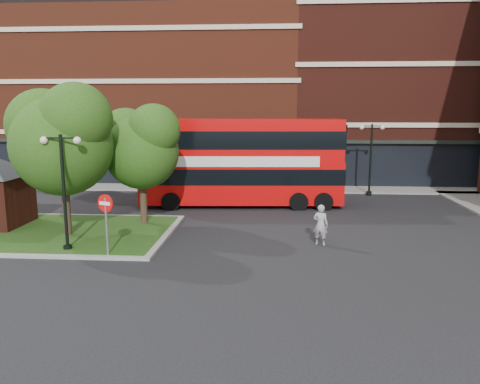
# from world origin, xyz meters

# --- Properties ---
(ground) EXTENTS (120.00, 120.00, 0.00)m
(ground) POSITION_xyz_m (0.00, 0.00, 0.00)
(ground) COLOR black
(ground) RESTS_ON ground
(pavement_far) EXTENTS (44.00, 3.00, 0.12)m
(pavement_far) POSITION_xyz_m (0.00, 16.50, 0.06)
(pavement_far) COLOR slate
(pavement_far) RESTS_ON ground
(terrace_far_left) EXTENTS (26.00, 12.00, 14.00)m
(terrace_far_left) POSITION_xyz_m (-8.00, 24.00, 7.00)
(terrace_far_left) COLOR maroon
(terrace_far_left) RESTS_ON ground
(terrace_far_right) EXTENTS (18.00, 12.00, 16.00)m
(terrace_far_right) POSITION_xyz_m (14.00, 24.00, 8.00)
(terrace_far_right) COLOR #471911
(terrace_far_right) RESTS_ON ground
(traffic_island) EXTENTS (12.60, 7.60, 0.15)m
(traffic_island) POSITION_xyz_m (-8.00, 3.00, 0.07)
(traffic_island) COLOR gray
(traffic_island) RESTS_ON ground
(tree_island_west) EXTENTS (5.40, 4.71, 7.21)m
(tree_island_west) POSITION_xyz_m (-6.60, 2.58, 4.79)
(tree_island_west) COLOR #2D2116
(tree_island_west) RESTS_ON ground
(tree_island_east) EXTENTS (4.46, 3.90, 6.29)m
(tree_island_east) POSITION_xyz_m (-3.58, 5.06, 4.24)
(tree_island_east) COLOR #2D2116
(tree_island_east) RESTS_ON ground
(lamp_island) EXTENTS (1.72, 0.36, 5.00)m
(lamp_island) POSITION_xyz_m (-5.50, 0.20, 2.83)
(lamp_island) COLOR black
(lamp_island) RESTS_ON ground
(lamp_far_left) EXTENTS (1.72, 0.36, 5.00)m
(lamp_far_left) POSITION_xyz_m (2.00, 14.50, 2.83)
(lamp_far_left) COLOR black
(lamp_far_left) RESTS_ON ground
(lamp_far_right) EXTENTS (1.72, 0.36, 5.00)m
(lamp_far_right) POSITION_xyz_m (10.00, 14.50, 2.83)
(lamp_far_right) COLOR black
(lamp_far_right) RESTS_ON ground
(bus) EXTENTS (12.57, 3.59, 4.74)m
(bus) POSITION_xyz_m (1.23, 10.43, 3.11)
(bus) COLOR #C00708
(bus) RESTS_ON ground
(woman) EXTENTS (0.79, 0.66, 1.85)m
(woman) POSITION_xyz_m (5.36, 2.00, 0.93)
(woman) COLOR gray
(woman) RESTS_ON ground
(car_silver) EXTENTS (3.79, 1.83, 1.25)m
(car_silver) POSITION_xyz_m (-4.35, 16.00, 0.62)
(car_silver) COLOR #AFB2B6
(car_silver) RESTS_ON ground
(car_white) EXTENTS (4.44, 1.87, 1.43)m
(car_white) POSITION_xyz_m (5.29, 16.00, 0.71)
(car_white) COLOR silver
(car_white) RESTS_ON ground
(no_entry_sign) EXTENTS (0.71, 0.31, 2.65)m
(no_entry_sign) POSITION_xyz_m (-3.50, -0.48, 1.89)
(no_entry_sign) COLOR slate
(no_entry_sign) RESTS_ON ground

